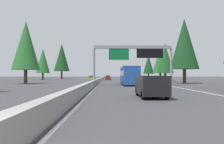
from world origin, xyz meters
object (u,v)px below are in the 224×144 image
at_px(oncoming_near, 92,78).
at_px(conifer_left_mid, 43,61).
at_px(sign_gantry_overhead, 134,54).
at_px(conifer_left_far, 62,57).
at_px(conifer_left_near, 26,45).
at_px(conifer_right_near, 184,44).
at_px(sedan_far_right, 108,77).
at_px(minivan_distant_b, 151,85).
at_px(conifer_right_distant, 148,64).
at_px(conifer_right_mid, 165,58).
at_px(conifer_right_far, 160,59).
at_px(bus_mid_center, 129,75).
at_px(sedan_distant_a, 108,78).

distance_m(oncoming_near, conifer_left_mid, 20.44).
xyz_separation_m(sign_gantry_overhead, conifer_left_mid, (44.81, 26.32, 1.36)).
distance_m(conifer_left_mid, conifer_left_far, 19.70).
xyz_separation_m(sign_gantry_overhead, conifer_left_near, (10.12, 20.51, 2.50)).
bearing_deg(conifer_right_near, sign_gantry_overhead, 133.04).
bearing_deg(conifer_left_far, sign_gantry_overhead, -159.81).
height_order(sedan_far_right, conifer_left_far, conifer_left_far).
relative_size(minivan_distant_b, conifer_right_distant, 0.52).
bearing_deg(conifer_right_mid, minivan_distant_b, 165.59).
bearing_deg(oncoming_near, sign_gantry_overhead, 14.19).
height_order(sedan_far_right, conifer_right_distant, conifer_right_distant).
height_order(conifer_right_near, conifer_right_far, conifer_right_near).
distance_m(minivan_distant_b, conifer_left_near, 36.60).
bearing_deg(bus_mid_center, sedan_distant_a, 5.33).
bearing_deg(sedan_distant_a, conifer_right_mid, -140.25).
xyz_separation_m(sedan_far_right, conifer_right_distant, (-28.81, -15.89, 5.19)).
bearing_deg(minivan_distant_b, conifer_right_near, -21.61).
relative_size(bus_mid_center, conifer_right_near, 0.87).
bearing_deg(sedan_far_right, oncoming_near, 174.59).
distance_m(sedan_far_right, conifer_left_far, 30.50).
height_order(conifer_right_mid, conifer_left_mid, conifer_left_mid).
relative_size(bus_mid_center, conifer_left_near, 0.92).
distance_m(minivan_distant_b, conifer_right_far, 52.64).
height_order(conifer_right_near, conifer_left_far, conifer_left_far).
xyz_separation_m(oncoming_near, conifer_left_far, (28.56, 14.59, 8.29)).
distance_m(sedan_far_right, conifer_right_near, 77.51).
relative_size(sign_gantry_overhead, conifer_right_mid, 1.29).
bearing_deg(conifer_left_mid, conifer_left_far, -8.00).
bearing_deg(oncoming_near, conifer_left_mid, -117.99).
xyz_separation_m(minivan_distant_b, conifer_left_near, (30.07, 19.79, 6.65)).
bearing_deg(conifer_right_far, oncoming_near, 77.34).
distance_m(sign_gantry_overhead, minivan_distant_b, 20.38).
bearing_deg(conifer_right_distant, sedan_far_right, 28.88).
distance_m(conifer_right_far, conifer_left_far, 47.77).
xyz_separation_m(conifer_right_mid, conifer_left_far, (39.73, 34.27, 3.00)).
distance_m(minivan_distant_b, conifer_right_distant, 78.48).
xyz_separation_m(sedan_distant_a, oncoming_near, (-6.63, 4.87, 0.00)).
relative_size(sign_gantry_overhead, sedan_distant_a, 2.88).
bearing_deg(conifer_right_mid, oncoming_near, 60.42).
bearing_deg(sedan_far_right, conifer_left_mid, 151.89).
bearing_deg(conifer_right_distant, conifer_left_far, 79.13).
relative_size(sedan_far_right, conifer_left_near, 0.35).
bearing_deg(bus_mid_center, conifer_right_far, -21.90).
height_order(conifer_right_near, conifer_right_mid, conifer_right_near).
bearing_deg(sedan_distant_a, minivan_distant_b, -176.86).
distance_m(sedan_distant_a, conifer_right_distant, 22.51).
xyz_separation_m(sedan_distant_a, conifer_left_far, (21.92, 19.47, 8.29)).
bearing_deg(conifer_right_distant, conifer_right_near, 179.64).
bearing_deg(conifer_left_far, conifer_right_far, -133.80).
bearing_deg(conifer_right_mid, conifer_right_near, -177.04).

